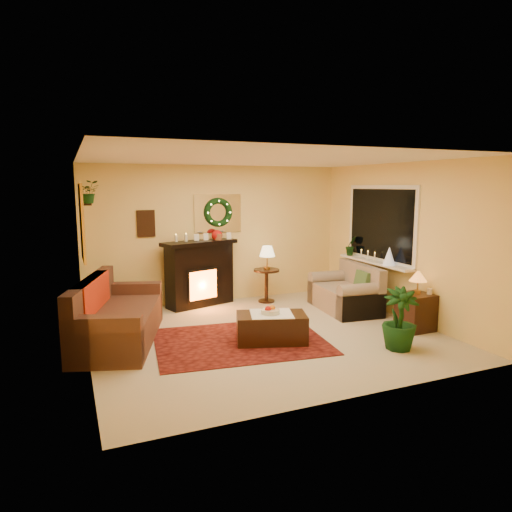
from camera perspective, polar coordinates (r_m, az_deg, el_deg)
name	(u,v)px	position (r m, az deg, el deg)	size (l,w,h in m)	color
floor	(265,335)	(6.97, 1.13, -9.79)	(5.00, 5.00, 0.00)	beige
ceiling	(265,159)	(6.62, 1.19, 12.07)	(5.00, 5.00, 0.00)	white
wall_back	(218,234)	(8.76, -4.80, 2.73)	(5.00, 5.00, 0.00)	#EFD88C
wall_front	(355,278)	(4.73, 12.25, -2.65)	(5.00, 5.00, 0.00)	#EFD88C
wall_left	(83,260)	(6.12, -20.80, -0.46)	(4.50, 4.50, 0.00)	#EFD88C
wall_right	(402,241)	(8.01, 17.76, 1.76)	(4.50, 4.50, 0.00)	#EFD88C
area_rug	(240,341)	(6.68, -1.97, -10.59)	(2.40, 1.80, 0.01)	#56141B
sofa	(119,312)	(6.85, -16.70, -6.75)	(0.95, 2.15, 0.93)	brown
red_throw	(114,309)	(6.95, -17.36, -6.35)	(0.82, 1.34, 0.02)	#C44520
fireplace	(200,276)	(8.55, -7.05, -2.54)	(1.25, 0.40, 1.15)	black
poinsettia	(217,235)	(8.56, -4.90, 2.58)	(0.20, 0.20, 0.20)	#BB0F0C
mantel_candle_a	(176,239)	(8.35, -9.96, 2.05)	(0.05, 0.05, 0.16)	white
mantel_candle_b	(186,239)	(8.38, -8.74, 2.11)	(0.06, 0.06, 0.18)	beige
mantel_mirror	(218,213)	(8.71, -4.80, 5.33)	(0.92, 0.02, 0.72)	white
wreath	(218,212)	(8.67, -4.72, 5.45)	(0.55, 0.55, 0.11)	#194719
wall_art	(146,224)	(8.41, -13.59, 3.96)	(0.32, 0.03, 0.48)	#381E11
gold_mirror	(82,222)	(6.36, -20.94, 3.96)	(0.03, 0.84, 1.00)	gold
hanging_plant	(89,203)	(7.11, -20.11, 6.23)	(0.33, 0.28, 0.36)	#194719
loveseat	(345,287)	(8.34, 11.01, -3.84)	(0.82, 1.42, 0.82)	tan
window_frame	(381,224)	(8.40, 15.33, 3.89)	(0.03, 1.86, 1.36)	white
window_glass	(380,224)	(8.39, 15.25, 3.89)	(0.02, 1.70, 1.22)	black
window_sill	(374,262)	(8.42, 14.58, -0.73)	(0.22, 1.86, 0.04)	white
mini_tree	(389,256)	(8.02, 16.31, -0.03)	(0.21, 0.21, 0.32)	silver
sill_plant	(351,245)	(8.95, 11.77, 1.31)	(0.27, 0.21, 0.48)	#205D29
side_table_round	(266,285)	(8.78, 1.31, -3.68)	(0.49, 0.49, 0.64)	#312013
lamp_cream	(267,257)	(8.69, 1.41, -0.09)	(0.30, 0.30, 0.46)	beige
end_table_square	(416,313)	(7.54, 19.32, -6.72)	(0.46, 0.46, 0.57)	black
lamp_tiffany	(418,283)	(7.45, 19.57, -3.15)	(0.27, 0.27, 0.40)	orange
coffee_table	(271,328)	(6.60, 1.94, -8.97)	(0.98, 0.54, 0.41)	black
fruit_bowl	(270,312)	(6.52, 1.82, -6.97)	(0.27, 0.27, 0.06)	beige
floor_palm	(400,317)	(6.55, 17.53, -7.31)	(1.43, 1.43, 2.54)	#1F451E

